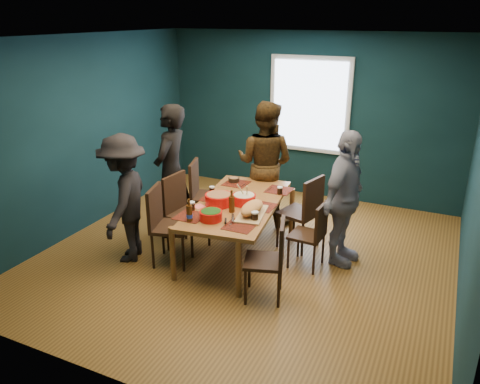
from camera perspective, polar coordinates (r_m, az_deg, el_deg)
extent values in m
cube|color=olive|center=(6.14, 0.90, -7.74)|extent=(5.00, 5.00, 0.01)
cube|color=white|center=(5.39, 1.07, 18.38)|extent=(5.00, 5.00, 0.01)
cube|color=#0F2D34|center=(6.98, -18.25, 6.70)|extent=(0.01, 5.00, 2.70)
cube|color=#0F2D34|center=(5.19, 27.11, 0.70)|extent=(0.01, 5.00, 2.70)
cube|color=#0F2D34|center=(7.90, 8.47, 9.09)|extent=(5.00, 0.01, 2.70)
cube|color=#0F2D34|center=(3.63, -15.37, -5.84)|extent=(5.00, 0.01, 2.70)
cube|color=silver|center=(7.84, 8.48, 10.48)|extent=(1.35, 0.06, 1.55)
cube|color=olive|center=(5.86, -0.26, -1.50)|extent=(1.20, 2.03, 0.05)
cylinder|color=olive|center=(5.51, -8.21, -7.47)|extent=(0.07, 0.07, 0.68)
cylinder|color=olive|center=(5.14, -0.17, -9.43)|extent=(0.07, 0.07, 0.68)
cylinder|color=olive|center=(6.90, -0.31, -1.21)|extent=(0.07, 0.07, 0.68)
cylinder|color=olive|center=(6.61, 6.32, -2.36)|extent=(0.07, 0.07, 0.68)
cube|color=black|center=(6.72, -3.87, -0.55)|extent=(0.56, 0.56, 0.04)
cube|color=black|center=(6.67, -5.65, 1.68)|extent=(0.17, 0.44, 0.49)
cylinder|color=black|center=(6.69, -5.77, -3.09)|extent=(0.03, 0.03, 0.46)
cylinder|color=black|center=(6.61, -2.50, -3.28)|extent=(0.03, 0.03, 0.46)
cylinder|color=black|center=(7.03, -5.06, -1.82)|extent=(0.03, 0.03, 0.46)
cylinder|color=black|center=(6.96, -1.95, -1.99)|extent=(0.03, 0.03, 0.46)
cube|color=black|center=(6.15, -6.38, -2.75)|extent=(0.49, 0.49, 0.04)
cube|color=black|center=(6.16, -8.00, -0.06)|extent=(0.09, 0.45, 0.50)
cylinder|color=black|center=(6.23, -8.79, -5.12)|extent=(0.03, 0.03, 0.46)
cylinder|color=black|center=(6.01, -5.89, -5.98)|extent=(0.03, 0.03, 0.46)
cylinder|color=black|center=(6.50, -6.64, -3.85)|extent=(0.03, 0.03, 0.46)
cylinder|color=black|center=(6.29, -3.81, -4.62)|extent=(0.03, 0.03, 0.46)
cube|color=black|center=(5.82, -8.32, -4.29)|extent=(0.55, 0.55, 0.04)
cube|color=black|center=(5.78, -10.37, -1.72)|extent=(0.16, 0.44, 0.49)
cylinder|color=black|center=(5.83, -10.59, -7.15)|extent=(0.03, 0.03, 0.46)
cylinder|color=black|center=(5.72, -6.94, -7.54)|extent=(0.03, 0.03, 0.46)
cylinder|color=black|center=(6.15, -9.36, -5.51)|extent=(0.03, 0.03, 0.46)
cylinder|color=black|center=(6.04, -5.89, -5.84)|extent=(0.03, 0.03, 0.46)
cube|color=black|center=(6.21, 7.20, -2.54)|extent=(0.56, 0.56, 0.04)
cube|color=black|center=(6.00, 8.95, -0.67)|extent=(0.16, 0.45, 0.50)
cylinder|color=black|center=(6.26, 4.62, -4.77)|extent=(0.03, 0.03, 0.46)
cylinder|color=black|center=(6.07, 7.62, -5.77)|extent=(0.03, 0.03, 0.46)
cylinder|color=black|center=(6.55, 6.61, -3.63)|extent=(0.03, 0.03, 0.46)
cylinder|color=black|center=(6.37, 9.52, -4.53)|extent=(0.03, 0.03, 0.46)
cube|color=black|center=(5.77, 8.13, -5.25)|extent=(0.41, 0.41, 0.04)
cube|color=black|center=(5.63, 9.90, -3.50)|extent=(0.06, 0.39, 0.42)
cylinder|color=black|center=(5.79, 5.89, -7.49)|extent=(0.03, 0.03, 0.39)
cylinder|color=black|center=(5.69, 8.99, -8.19)|extent=(0.03, 0.03, 0.39)
cylinder|color=black|center=(6.06, 7.12, -6.16)|extent=(0.03, 0.03, 0.39)
cylinder|color=black|center=(5.96, 10.08, -6.80)|extent=(0.03, 0.03, 0.39)
cube|color=black|center=(5.09, 2.92, -8.44)|extent=(0.52, 0.52, 0.04)
cube|color=black|center=(4.97, 5.13, -6.09)|extent=(0.16, 0.41, 0.45)
cylinder|color=black|center=(5.08, 0.66, -11.57)|extent=(0.03, 0.03, 0.42)
cylinder|color=black|center=(5.05, 4.74, -11.83)|extent=(0.03, 0.03, 0.42)
cylinder|color=black|center=(5.38, 1.14, -9.56)|extent=(0.03, 0.03, 0.42)
cylinder|color=black|center=(5.35, 4.96, -9.79)|extent=(0.03, 0.03, 0.42)
imported|color=black|center=(6.45, -8.37, 2.48)|extent=(0.54, 0.73, 1.85)
imported|color=black|center=(6.82, 3.05, 3.53)|extent=(0.88, 0.69, 1.81)
imported|color=silver|center=(5.78, 12.58, -0.84)|extent=(0.58, 1.05, 1.69)
imported|color=black|center=(5.92, -13.90, -0.82)|extent=(0.92, 1.19, 1.62)
cylinder|color=red|center=(5.77, -2.60, -0.93)|extent=(0.34, 0.34, 0.14)
cylinder|color=#46802E|center=(5.74, -2.61, -0.35)|extent=(0.30, 0.30, 0.02)
cylinder|color=red|center=(5.79, 0.49, -0.89)|extent=(0.29, 0.29, 0.12)
cylinder|color=beige|center=(5.77, 0.49, -0.40)|extent=(0.26, 0.26, 0.02)
cylinder|color=tan|center=(5.74, 0.85, -0.05)|extent=(0.09, 0.16, 0.23)
cylinder|color=tan|center=(5.77, 0.23, 0.05)|extent=(0.07, 0.16, 0.23)
cylinder|color=red|center=(5.35, -3.56, -2.88)|extent=(0.26, 0.26, 0.11)
cylinder|color=#1A4812|center=(5.33, -3.57, -2.40)|extent=(0.23, 0.23, 0.02)
cube|color=tan|center=(5.49, 1.45, -2.69)|extent=(0.39, 0.62, 0.02)
ellipsoid|color=#D9994E|center=(5.46, 1.46, -1.93)|extent=(0.28, 0.48, 0.13)
cube|color=#B3B3BA|center=(5.35, -0.89, -3.13)|extent=(0.12, 0.22, 0.00)
cylinder|color=black|center=(5.25, -1.77, -3.54)|extent=(0.08, 0.12, 0.03)
sphere|color=#125215|center=(5.35, 0.92, -2.34)|extent=(0.04, 0.04, 0.04)
sphere|color=#125215|center=(5.46, 1.46, -1.86)|extent=(0.04, 0.04, 0.04)
sphere|color=#125215|center=(5.57, 1.98, -1.41)|extent=(0.04, 0.04, 0.04)
cylinder|color=black|center=(6.56, -0.75, 1.50)|extent=(0.15, 0.15, 0.06)
cylinder|color=#46802E|center=(6.55, -0.75, 1.71)|extent=(0.13, 0.13, 0.02)
cylinder|color=#41210B|center=(5.32, -6.19, -2.60)|extent=(0.07, 0.07, 0.19)
cylinder|color=#41210B|center=(5.27, -6.24, -1.25)|extent=(0.03, 0.03, 0.08)
cylinder|color=#1939B4|center=(5.34, -6.17, -2.92)|extent=(0.07, 0.07, 0.04)
cylinder|color=#41210B|center=(5.54, -1.01, -1.50)|extent=(0.07, 0.07, 0.20)
cylinder|color=#41210B|center=(5.49, -1.02, -0.18)|extent=(0.03, 0.03, 0.08)
cylinder|color=black|center=(5.63, -5.89, -1.73)|extent=(0.07, 0.07, 0.11)
cylinder|color=white|center=(5.61, -5.91, -1.28)|extent=(0.08, 0.08, 0.02)
cylinder|color=black|center=(5.31, 1.82, -3.02)|extent=(0.08, 0.08, 0.11)
cylinder|color=white|center=(5.29, 1.83, -2.51)|extent=(0.08, 0.08, 0.02)
cylinder|color=black|center=(6.12, 4.88, 0.17)|extent=(0.07, 0.07, 0.10)
cylinder|color=white|center=(6.11, 4.90, 0.57)|extent=(0.07, 0.07, 0.01)
cylinder|color=black|center=(6.13, -3.44, 0.23)|extent=(0.07, 0.07, 0.09)
cylinder|color=white|center=(6.12, -3.44, 0.60)|extent=(0.07, 0.07, 0.01)
cube|color=#FB696A|center=(5.75, 3.35, -1.70)|extent=(0.17, 0.17, 0.00)
cube|color=#FB696A|center=(5.75, -5.03, -1.76)|extent=(0.17, 0.17, 0.00)
cube|color=#FB696A|center=(5.14, -0.16, -4.53)|extent=(0.15, 0.15, 0.00)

